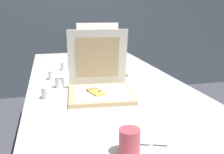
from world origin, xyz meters
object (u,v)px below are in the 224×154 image
object	(u,v)px
cup_white_near_center	(60,83)
cup_white_far	(64,66)
pizza_box_front	(100,86)
table	(103,85)
cup_white_mid	(52,75)
pizza_box_middle	(101,64)
cup_white_near_left	(47,93)
cup_printed_front	(129,142)
napkin_pile	(150,135)

from	to	relation	value
cup_white_near_center	cup_white_far	xyz separation A→B (m)	(0.06, 0.47, 0.00)
pizza_box_front	table	bearing A→B (deg)	80.04
cup_white_mid	cup_white_near_center	bearing A→B (deg)	-78.99
pizza_box_front	pizza_box_middle	bearing A→B (deg)	83.59
table	cup_white_far	bearing A→B (deg)	125.73
cup_white_near_left	pizza_box_front	bearing A→B (deg)	-0.43
table	cup_white_near_center	bearing A→B (deg)	-157.62
cup_printed_front	pizza_box_front	bearing A→B (deg)	87.68
table	cup_white_mid	world-z (taller)	cup_white_mid
table	cup_white_near_left	distance (m)	0.50
cup_white_near_center	cup_white_near_left	bearing A→B (deg)	-112.66
pizza_box_front	cup_white_far	bearing A→B (deg)	109.00
table	pizza_box_front	size ratio (longest dim) A/B	6.06
pizza_box_middle	cup_printed_front	bearing A→B (deg)	-91.61
table	cup_white_mid	size ratio (longest dim) A/B	37.72
cup_white_near_center	pizza_box_middle	bearing A→B (deg)	47.90
cup_white_near_left	cup_white_far	world-z (taller)	same
pizza_box_front	cup_printed_front	world-z (taller)	pizza_box_front
pizza_box_middle	napkin_pile	xyz separation A→B (m)	(-0.03, -1.10, -0.05)
pizza_box_front	cup_white_far	distance (m)	0.67
cup_white_near_left	cup_printed_front	world-z (taller)	cup_printed_front
pizza_box_front	cup_white_mid	size ratio (longest dim) A/B	6.23
pizza_box_front	napkin_pile	world-z (taller)	pizza_box_front
cup_white_near_left	table	bearing A→B (deg)	39.33
cup_white_near_left	cup_white_far	size ratio (longest dim) A/B	1.00
cup_white_near_center	cup_white_mid	distance (m)	0.21
pizza_box_front	cup_white_mid	xyz separation A→B (m)	(-0.26, 0.39, -0.02)
pizza_box_middle	cup_white_far	world-z (taller)	pizza_box_middle
pizza_box_middle	napkin_pile	distance (m)	1.10
cup_white_near_center	napkin_pile	world-z (taller)	cup_white_near_center
pizza_box_front	cup_printed_front	bearing A→B (deg)	-86.76
table	cup_printed_front	bearing A→B (deg)	-96.76
pizza_box_middle	cup_printed_front	size ratio (longest dim) A/B	5.09
table	pizza_box_middle	distance (m)	0.27
cup_white_near_center	cup_printed_front	xyz separation A→B (m)	(0.19, -0.84, 0.02)
cup_white_mid	cup_white_near_left	world-z (taller)	same
cup_printed_front	napkin_pile	xyz separation A→B (m)	(0.12, 0.10, -0.04)
cup_white_near_center	napkin_pile	size ratio (longest dim) A/B	0.32
napkin_pile	pizza_box_front	bearing A→B (deg)	99.40
cup_white_far	napkin_pile	distance (m)	1.22
table	cup_white_near_center	xyz separation A→B (m)	(-0.30, -0.13, 0.07)
pizza_box_middle	cup_white_near_left	distance (m)	0.70
pizza_box_middle	cup_white_far	bearing A→B (deg)	166.59
pizza_box_middle	cup_white_near_center	bearing A→B (deg)	-126.83
cup_white_near_center	cup_white_mid	xyz separation A→B (m)	(-0.04, 0.20, 0.00)
cup_printed_front	cup_white_mid	bearing A→B (deg)	102.49
cup_white_mid	pizza_box_middle	bearing A→B (deg)	24.06
cup_white_near_center	napkin_pile	distance (m)	0.79
cup_printed_front	napkin_pile	world-z (taller)	cup_printed_front
cup_printed_front	napkin_pile	size ratio (longest dim) A/B	0.48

